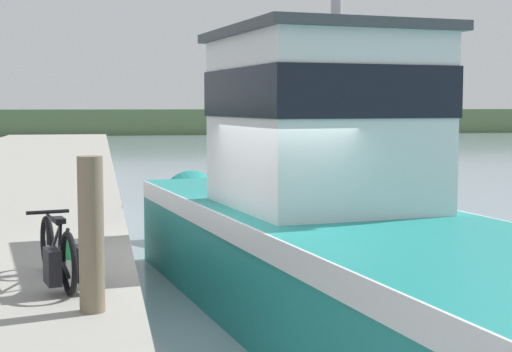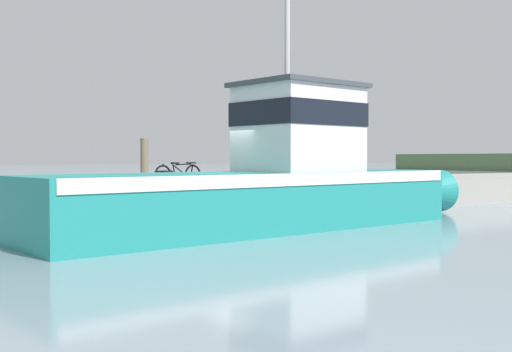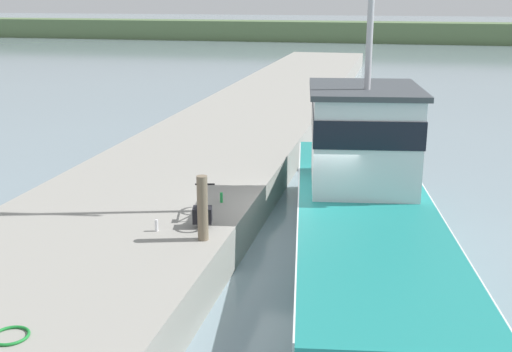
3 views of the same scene
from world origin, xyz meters
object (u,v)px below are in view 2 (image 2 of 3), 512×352
(bicycle_touring, at_px, (173,175))
(mooring_post, at_px, (144,163))
(water_bottle_on_curb, at_px, (138,181))
(fishing_boat_main, at_px, (276,179))
(water_bottle_by_bike, at_px, (215,180))

(bicycle_touring, height_order, mooring_post, mooring_post)
(bicycle_touring, xyz_separation_m, water_bottle_on_curb, (-0.79, -0.77, -0.18))
(water_bottle_on_curb, bearing_deg, mooring_post, -12.47)
(fishing_boat_main, bearing_deg, water_bottle_on_curb, -161.69)
(fishing_boat_main, height_order, water_bottle_by_bike, fishing_boat_main)
(mooring_post, distance_m, water_bottle_by_bike, 2.46)
(mooring_post, bearing_deg, water_bottle_by_bike, 96.99)
(bicycle_touring, height_order, water_bottle_by_bike, bicycle_touring)
(fishing_boat_main, distance_m, water_bottle_on_curb, 4.64)
(bicycle_touring, xyz_separation_m, water_bottle_by_bike, (0.02, 1.37, -0.18))
(fishing_boat_main, bearing_deg, bicycle_touring, -166.97)
(bicycle_touring, bearing_deg, water_bottle_by_bike, 75.77)
(water_bottle_on_curb, distance_m, water_bottle_by_bike, 2.28)
(mooring_post, height_order, water_bottle_by_bike, mooring_post)
(bicycle_touring, bearing_deg, fishing_boat_main, 8.06)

